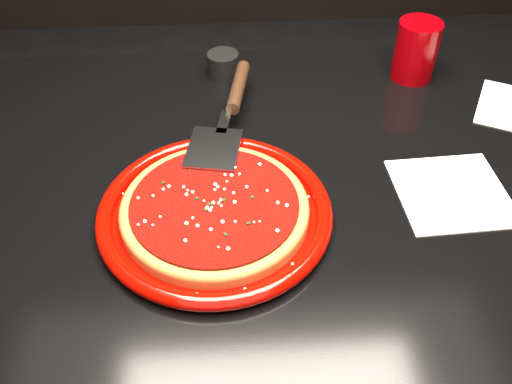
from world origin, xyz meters
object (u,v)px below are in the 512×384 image
plate (215,213)px  cup (416,50)px  table (285,321)px  pizza_server (228,113)px  ramekin (223,65)px

plate → cup: cup is taller
table → pizza_server: 0.45m
table → pizza_server: size_ratio=3.60×
ramekin → pizza_server: bearing=-88.6°
cup → plate: bearing=-137.0°
plate → cup: 0.52m
plate → pizza_server: 0.20m
plate → ramekin: bearing=86.7°
table → ramekin: 0.51m
cup → table: bearing=-132.5°
ramekin → plate: bearing=-93.3°
cup → ramekin: bearing=175.5°
plate → ramekin: 0.38m
plate → pizza_server: (0.03, 0.20, 0.03)m
table → cup: cup is taller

